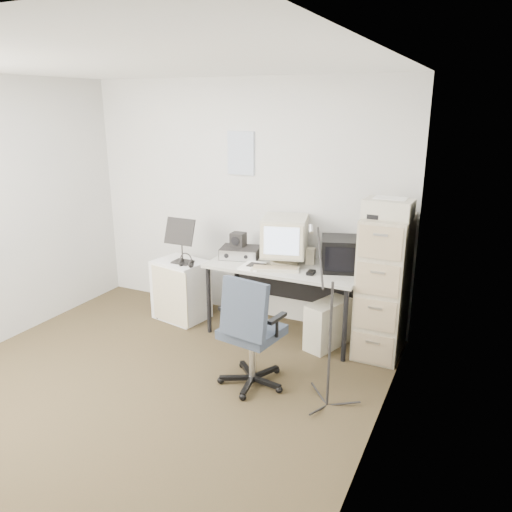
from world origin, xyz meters
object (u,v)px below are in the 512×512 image
at_px(filing_cabinet, 383,286).
at_px(side_cart, 181,290).
at_px(office_chair, 252,330).
at_px(desk, 285,300).

relative_size(filing_cabinet, side_cart, 2.02).
height_order(filing_cabinet, office_chair, filing_cabinet).
distance_m(filing_cabinet, side_cart, 2.14).
distance_m(filing_cabinet, desk, 0.99).
bearing_deg(side_cart, desk, 16.15).
relative_size(desk, side_cart, 2.33).
distance_m(desk, side_cart, 1.16).
bearing_deg(filing_cabinet, office_chair, -129.07).
distance_m(office_chair, side_cart, 1.56).
relative_size(desk, office_chair, 1.53).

